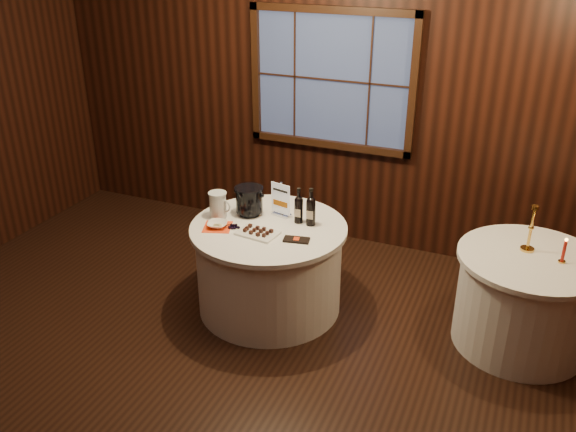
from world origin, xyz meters
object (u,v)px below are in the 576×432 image
at_px(cracker_bowl, 217,225).
at_px(side_table, 524,300).
at_px(glass_pitcher, 218,205).
at_px(chocolate_box, 296,240).
at_px(red_candle, 564,253).
at_px(port_bottle_right, 311,209).
at_px(grape_bunch, 233,227).
at_px(brass_candlestick, 530,234).
at_px(chocolate_plate, 258,232).
at_px(sign_stand, 281,204).
at_px(port_bottle_left, 299,208).
at_px(ice_bucket, 249,200).
at_px(main_table, 269,267).

bearing_deg(cracker_bowl, side_table, 11.44).
xyz_separation_m(side_table, glass_pitcher, (-2.46, -0.30, 0.49)).
height_order(chocolate_box, red_candle, red_candle).
bearing_deg(port_bottle_right, chocolate_box, -97.30).
distance_m(grape_bunch, brass_candlestick, 2.26).
relative_size(port_bottle_right, cracker_bowl, 2.01).
height_order(chocolate_plate, chocolate_box, chocolate_plate).
height_order(sign_stand, chocolate_plate, sign_stand).
bearing_deg(chocolate_box, sign_stand, 116.92).
bearing_deg(port_bottle_right, port_bottle_left, 169.73).
bearing_deg(red_candle, port_bottle_left, -176.27).
distance_m(glass_pitcher, brass_candlestick, 2.44).
relative_size(port_bottle_right, chocolate_plate, 0.94).
xyz_separation_m(port_bottle_right, ice_bucket, (-0.54, -0.02, -0.01)).
distance_m(chocolate_plate, red_candle, 2.26).
bearing_deg(chocolate_plate, port_bottle_left, 56.70).
relative_size(sign_stand, red_candle, 1.52).
relative_size(port_bottle_right, red_candle, 1.62).
distance_m(side_table, chocolate_box, 1.80).
bearing_deg(brass_candlestick, sign_stand, -175.02).
xyz_separation_m(glass_pitcher, red_candle, (2.65, 0.29, -0.03)).
bearing_deg(red_candle, glass_pitcher, -173.66).
height_order(main_table, grape_bunch, grape_bunch).
bearing_deg(main_table, chocolate_box, -25.78).
height_order(chocolate_box, glass_pitcher, glass_pitcher).
distance_m(port_bottle_right, red_candle, 1.90).
bearing_deg(red_candle, chocolate_plate, -168.32).
bearing_deg(grape_bunch, red_candle, 10.44).
distance_m(main_table, grape_bunch, 0.49).
distance_m(chocolate_plate, glass_pitcher, 0.48).
xyz_separation_m(main_table, chocolate_box, (0.30, -0.15, 0.39)).
height_order(grape_bunch, cracker_bowl, cracker_bowl).
bearing_deg(ice_bucket, glass_pitcher, -146.64).
bearing_deg(port_bottle_right, red_candle, -3.18).
bearing_deg(port_bottle_left, side_table, -0.73).
distance_m(ice_bucket, red_candle, 2.44).
relative_size(chocolate_box, glass_pitcher, 0.91).
xyz_separation_m(sign_stand, port_bottle_right, (0.29, -0.06, 0.04)).
bearing_deg(port_bottle_right, cracker_bowl, -160.85).
distance_m(port_bottle_right, chocolate_box, 0.33).
height_order(port_bottle_left, ice_bucket, port_bottle_left).
distance_m(sign_stand, glass_pitcher, 0.52).
relative_size(brass_candlestick, red_candle, 1.86).
xyz_separation_m(ice_bucket, red_candle, (2.44, 0.15, -0.05)).
xyz_separation_m(port_bottle_left, glass_pitcher, (-0.65, -0.16, -0.02)).
height_order(grape_bunch, glass_pitcher, glass_pitcher).
height_order(glass_pitcher, cracker_bowl, glass_pitcher).
height_order(sign_stand, red_candle, sign_stand).
distance_m(chocolate_plate, brass_candlestick, 2.05).
bearing_deg(glass_pitcher, grape_bunch, -27.96).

